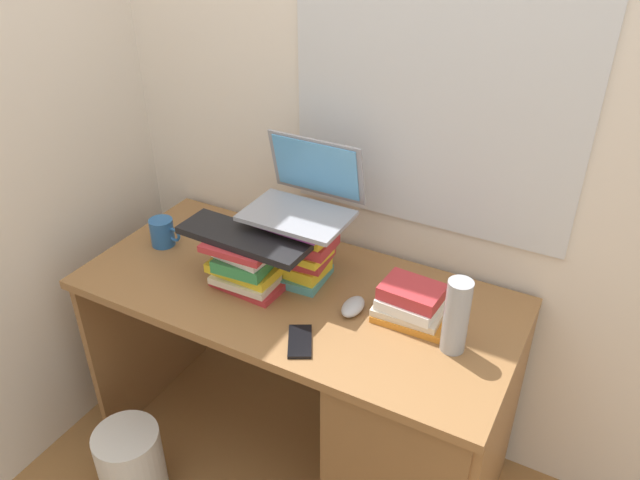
{
  "coord_description": "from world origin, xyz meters",
  "views": [
    {
      "loc": [
        0.83,
        -1.37,
        1.94
      ],
      "look_at": [
        0.06,
        0.04,
        0.94
      ],
      "focal_mm": 35.31,
      "sensor_mm": 36.0,
      "label": 1
    }
  ],
  "objects_px": {
    "book_stack_tall": "(298,247)",
    "mug": "(163,232)",
    "book_stack_keyboard_riser": "(245,264)",
    "water_bottle": "(456,316)",
    "book_stack_side": "(413,302)",
    "keyboard": "(243,238)",
    "desk": "(390,413)",
    "laptop": "(305,195)",
    "computer_mouse": "(353,307)",
    "cell_phone": "(300,341)",
    "wastebasket": "(132,464)"
  },
  "relations": [
    {
      "from": "book_stack_side",
      "to": "water_bottle",
      "type": "height_order",
      "value": "water_bottle"
    },
    {
      "from": "desk",
      "to": "keyboard",
      "type": "height_order",
      "value": "keyboard"
    },
    {
      "from": "book_stack_keyboard_riser",
      "to": "cell_phone",
      "type": "relative_size",
      "value": 1.8
    },
    {
      "from": "cell_phone",
      "to": "wastebasket",
      "type": "distance_m",
      "value": 0.86
    },
    {
      "from": "water_bottle",
      "to": "laptop",
      "type": "bearing_deg",
      "value": 165.46
    },
    {
      "from": "book_stack_tall",
      "to": "book_stack_keyboard_riser",
      "type": "xyz_separation_m",
      "value": [
        -0.12,
        -0.12,
        -0.03
      ]
    },
    {
      "from": "desk",
      "to": "computer_mouse",
      "type": "bearing_deg",
      "value": 175.49
    },
    {
      "from": "desk",
      "to": "cell_phone",
      "type": "height_order",
      "value": "cell_phone"
    },
    {
      "from": "mug",
      "to": "cell_phone",
      "type": "xyz_separation_m",
      "value": [
        0.68,
        -0.22,
        -0.04
      ]
    },
    {
      "from": "book_stack_tall",
      "to": "laptop",
      "type": "xyz_separation_m",
      "value": [
        -0.0,
        0.05,
        0.16
      ]
    },
    {
      "from": "laptop",
      "to": "computer_mouse",
      "type": "distance_m",
      "value": 0.37
    },
    {
      "from": "desk",
      "to": "water_bottle",
      "type": "relative_size",
      "value": 6.15
    },
    {
      "from": "book_stack_side",
      "to": "cell_phone",
      "type": "bearing_deg",
      "value": -131.56
    },
    {
      "from": "book_stack_tall",
      "to": "laptop",
      "type": "relative_size",
      "value": 0.77
    },
    {
      "from": "desk",
      "to": "computer_mouse",
      "type": "relative_size",
      "value": 13.38
    },
    {
      "from": "desk",
      "to": "book_stack_keyboard_riser",
      "type": "height_order",
      "value": "book_stack_keyboard_riser"
    },
    {
      "from": "book_stack_tall",
      "to": "keyboard",
      "type": "xyz_separation_m",
      "value": [
        -0.12,
        -0.12,
        0.06
      ]
    },
    {
      "from": "desk",
      "to": "book_stack_side",
      "type": "bearing_deg",
      "value": 77.97
    },
    {
      "from": "laptop",
      "to": "keyboard",
      "type": "xyz_separation_m",
      "value": [
        -0.12,
        -0.17,
        -0.1
      ]
    },
    {
      "from": "desk",
      "to": "book_stack_side",
      "type": "height_order",
      "value": "book_stack_side"
    },
    {
      "from": "cell_phone",
      "to": "book_stack_keyboard_riser",
      "type": "bearing_deg",
      "value": 123.02
    },
    {
      "from": "book_stack_tall",
      "to": "mug",
      "type": "bearing_deg",
      "value": -174.38
    },
    {
      "from": "book_stack_keyboard_riser",
      "to": "mug",
      "type": "xyz_separation_m",
      "value": [
        -0.4,
        0.07,
        -0.04
      ]
    },
    {
      "from": "laptop",
      "to": "wastebasket",
      "type": "height_order",
      "value": "laptop"
    },
    {
      "from": "book_stack_keyboard_riser",
      "to": "water_bottle",
      "type": "bearing_deg",
      "value": 2.57
    },
    {
      "from": "book_stack_tall",
      "to": "mug",
      "type": "xyz_separation_m",
      "value": [
        -0.52,
        -0.05,
        -0.07
      ]
    },
    {
      "from": "book_stack_tall",
      "to": "mug",
      "type": "height_order",
      "value": "book_stack_tall"
    },
    {
      "from": "computer_mouse",
      "to": "wastebasket",
      "type": "xyz_separation_m",
      "value": [
        -0.63,
        -0.41,
        -0.64
      ]
    },
    {
      "from": "mug",
      "to": "cell_phone",
      "type": "height_order",
      "value": "mug"
    },
    {
      "from": "desk",
      "to": "wastebasket",
      "type": "bearing_deg",
      "value": -152.7
    },
    {
      "from": "keyboard",
      "to": "book_stack_side",
      "type": "bearing_deg",
      "value": 13.76
    },
    {
      "from": "desk",
      "to": "cell_phone",
      "type": "relative_size",
      "value": 10.23
    },
    {
      "from": "book_stack_side",
      "to": "laptop",
      "type": "xyz_separation_m",
      "value": [
        -0.4,
        0.06,
        0.23
      ]
    },
    {
      "from": "book_stack_side",
      "to": "computer_mouse",
      "type": "distance_m",
      "value": 0.18
    },
    {
      "from": "book_stack_side",
      "to": "water_bottle",
      "type": "relative_size",
      "value": 1.05
    },
    {
      "from": "water_bottle",
      "to": "wastebasket",
      "type": "relative_size",
      "value": 0.77
    },
    {
      "from": "book_stack_keyboard_riser",
      "to": "computer_mouse",
      "type": "height_order",
      "value": "book_stack_keyboard_riser"
    },
    {
      "from": "cell_phone",
      "to": "wastebasket",
      "type": "height_order",
      "value": "cell_phone"
    },
    {
      "from": "desk",
      "to": "computer_mouse",
      "type": "xyz_separation_m",
      "value": [
        -0.15,
        0.01,
        0.37
      ]
    },
    {
      "from": "desk",
      "to": "book_stack_keyboard_riser",
      "type": "distance_m",
      "value": 0.66
    },
    {
      "from": "computer_mouse",
      "to": "book_stack_keyboard_riser",
      "type": "bearing_deg",
      "value": -172.47
    },
    {
      "from": "keyboard",
      "to": "wastebasket",
      "type": "xyz_separation_m",
      "value": [
        -0.28,
        -0.37,
        -0.8
      ]
    },
    {
      "from": "book_stack_side",
      "to": "mug",
      "type": "relative_size",
      "value": 1.96
    },
    {
      "from": "book_stack_keyboard_riser",
      "to": "cell_phone",
      "type": "distance_m",
      "value": 0.33
    },
    {
      "from": "book_stack_side",
      "to": "keyboard",
      "type": "bearing_deg",
      "value": -167.97
    },
    {
      "from": "laptop",
      "to": "wastebasket",
      "type": "relative_size",
      "value": 1.09
    },
    {
      "from": "water_bottle",
      "to": "wastebasket",
      "type": "height_order",
      "value": "water_bottle"
    },
    {
      "from": "book_stack_tall",
      "to": "book_stack_keyboard_riser",
      "type": "distance_m",
      "value": 0.18
    },
    {
      "from": "mug",
      "to": "book_stack_side",
      "type": "bearing_deg",
      "value": 2.47
    },
    {
      "from": "wastebasket",
      "to": "book_stack_side",
      "type": "bearing_deg",
      "value": 31.04
    }
  ]
}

